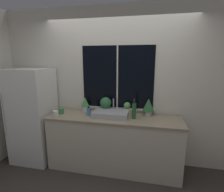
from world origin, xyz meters
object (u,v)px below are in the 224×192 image
Objects in this scene: soap_bottle at (89,112)px; mug_green at (61,111)px; sink at (111,114)px; potted_plant_far_left at (85,104)px; potted_plant_center_right at (127,108)px; mug_white at (56,113)px; refrigerator at (33,116)px; potted_plant_far_right at (148,106)px; bottle_tall at (134,111)px; potted_plant_center_left at (106,104)px.

soap_bottle reaches higher than mug_green.
potted_plant_far_left reaches higher than sink.
potted_plant_center_right is 2.32× the size of mug_white.
refrigerator reaches higher than potted_plant_center_right.
sink is 0.30m from potted_plant_center_right.
sink is (1.42, 0.05, 0.12)m from refrigerator.
refrigerator is 0.56m from mug_green.
potted_plant_center_right is at bearing -0.00° from potted_plant_far_left.
mug_white is at bearing -139.51° from potted_plant_far_left.
potted_plant_center_right is at bearing 17.86° from soap_bottle.
potted_plant_far_right is 1.85× the size of soap_bottle.
potted_plant_center_right is at bearing 180.00° from potted_plant_far_right.
potted_plant_far_left is at bearing 30.02° from mug_green.
refrigerator is at bearing -178.76° from soap_bottle.
mug_white is (-0.03, -0.13, -0.00)m from mug_green.
potted_plant_far_left is at bearing 180.00° from potted_plant_center_right.
potted_plant_far_right is 0.30m from bottle_tall.
potted_plant_far_right is at bearing 43.28° from bottle_tall.
sink is 1.96× the size of potted_plant_far_right.
refrigerator is at bearing -173.73° from potted_plant_far_right.
refrigerator is 6.45× the size of potted_plant_far_left.
mug_white is (-1.14, -0.33, -0.06)m from potted_plant_center_right.
potted_plant_center_left is 0.55m from bottle_tall.
refrigerator is at bearing -170.27° from potted_plant_center_left.
mug_green is (-1.47, -0.21, -0.13)m from potted_plant_far_right.
soap_bottle is 0.50× the size of bottle_tall.
mug_white is at bearing -174.23° from bottle_tall.
soap_bottle is 0.54m from mug_white.
refrigerator is at bearing -166.36° from potted_plant_far_left.
potted_plant_center_right is 2.21× the size of mug_green.
potted_plant_center_right is at bearing 0.00° from potted_plant_center_left.
refrigerator is 1.33m from potted_plant_center_left.
soap_bottle is at bearing -175.42° from sink.
bottle_tall reaches higher than potted_plant_center_right.
potted_plant_center_right is 0.65m from soap_bottle.
potted_plant_center_left reaches higher than soap_bottle.
bottle_tall is (0.38, -0.04, 0.09)m from sink.
potted_plant_far_right is at bearing 11.61° from soap_bottle.
potted_plant_center_left is 0.95× the size of potted_plant_far_right.
potted_plant_far_left reaches higher than mug_green.
sink reaches higher than mug_green.
bottle_tall reaches higher than potted_plant_far_right.
soap_bottle reaches higher than mug_white.
potted_plant_center_left is (0.38, -0.00, 0.02)m from potted_plant_far_left.
mug_white is (-0.90, -0.16, -0.00)m from sink.
sink is 6.35× the size of mug_white.
potted_plant_center_left reaches higher than mug_green.
refrigerator is 6.06× the size of potted_plant_center_left.
potted_plant_far_left is 1.64× the size of soap_bottle.
sink is 0.91m from mug_white.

